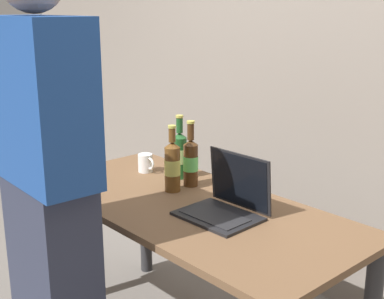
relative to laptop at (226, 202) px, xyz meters
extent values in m
cube|color=brown|center=(-0.20, -0.03, -0.07)|extent=(1.59, 0.73, 0.03)
cylinder|color=#2D2D30|center=(-0.94, -0.34, -0.44)|extent=(0.07, 0.07, 0.70)
cylinder|color=#2D2D30|center=(-0.94, 0.27, -0.44)|extent=(0.07, 0.07, 0.70)
cube|color=black|center=(0.00, -0.05, -0.05)|extent=(0.33, 0.25, 0.01)
cube|color=#232326|center=(0.00, -0.07, -0.04)|extent=(0.28, 0.15, 0.00)
cube|color=black|center=(0.00, 0.08, 0.07)|extent=(0.32, 0.04, 0.24)
cube|color=black|center=(0.00, 0.08, 0.07)|extent=(0.30, 0.03, 0.22)
cylinder|color=brown|center=(-0.37, 0.02, 0.05)|extent=(0.07, 0.07, 0.21)
cone|color=brown|center=(-0.37, 0.02, 0.17)|extent=(0.07, 0.07, 0.03)
cylinder|color=brown|center=(-0.37, 0.02, 0.21)|extent=(0.03, 0.03, 0.07)
cylinder|color=#BFB74C|center=(-0.37, 0.02, 0.25)|extent=(0.04, 0.04, 0.01)
cylinder|color=#C6C558|center=(-0.37, 0.02, 0.06)|extent=(0.07, 0.07, 0.07)
cylinder|color=#472B14|center=(-0.37, 0.13, 0.04)|extent=(0.07, 0.07, 0.20)
cone|color=#472B14|center=(-0.37, 0.13, 0.16)|extent=(0.07, 0.07, 0.02)
cylinder|color=#472B14|center=(-0.37, 0.13, 0.21)|extent=(0.03, 0.03, 0.08)
cylinder|color=#BFB74C|center=(-0.37, 0.13, 0.26)|extent=(0.04, 0.04, 0.01)
cylinder|color=#64D165|center=(-0.37, 0.13, 0.05)|extent=(0.07, 0.07, 0.07)
cylinder|color=#1E5123|center=(-0.49, 0.17, 0.05)|extent=(0.07, 0.07, 0.21)
cone|color=#1E5123|center=(-0.49, 0.17, 0.16)|extent=(0.07, 0.07, 0.02)
cylinder|color=#1E5123|center=(-0.49, 0.17, 0.22)|extent=(0.03, 0.03, 0.08)
cylinder|color=#BFB74C|center=(-0.49, 0.17, 0.26)|extent=(0.04, 0.04, 0.01)
cylinder|color=#AEC677|center=(-0.49, 0.17, 0.06)|extent=(0.07, 0.07, 0.07)
cube|color=#1E4793|center=(-0.26, -0.66, 0.46)|extent=(0.46, 0.23, 0.58)
cylinder|color=white|center=(-0.69, 0.10, -0.01)|extent=(0.08, 0.08, 0.09)
torus|color=white|center=(-0.65, 0.10, 0.00)|extent=(0.06, 0.01, 0.06)
cube|color=gray|center=(-0.20, 0.88, 0.51)|extent=(6.00, 0.10, 2.60)
camera|label=1|loc=(1.40, -1.45, 0.78)|focal=48.61mm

